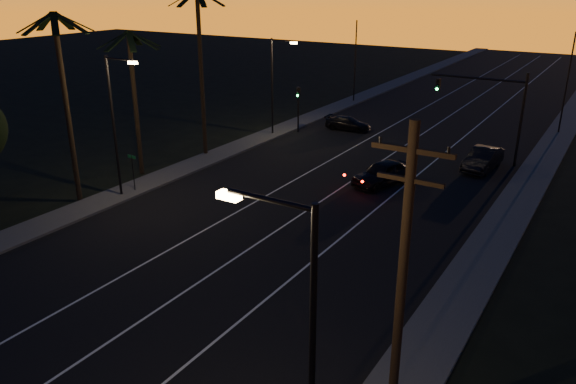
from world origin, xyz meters
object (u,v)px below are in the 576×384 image
Objects in this scene: cross_car at (348,123)px; utility_pole at (402,284)px; signal_mast at (490,100)px; lead_car at (383,173)px; right_car at (483,159)px.

utility_pole is at bearing -62.06° from cross_car.
utility_pole is 37.79m from cross_car.
signal_mast is at bearing 98.47° from utility_pole.
lead_car is (-9.02, 20.96, -4.48)m from utility_pole.
right_car is at bearing -21.11° from cross_car.
signal_mast is at bearing -13.45° from cross_car.
utility_pole is 28.53m from right_car.
utility_pole is 30.33m from signal_mast.
lead_car reaches higher than right_car.
right_car is (-4.00, 27.89, -4.50)m from utility_pole.
utility_pole is at bearing -81.53° from signal_mast.
lead_car is 1.14× the size of right_car.
cross_car is (-13.10, 3.13, -4.15)m from signal_mast.
utility_pole is 2.28× the size of cross_car.
lead_car is at bearing -54.89° from cross_car.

